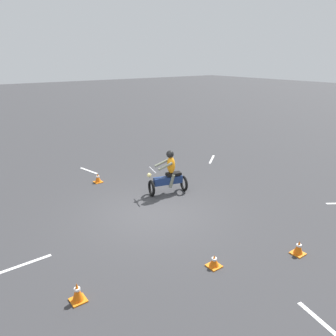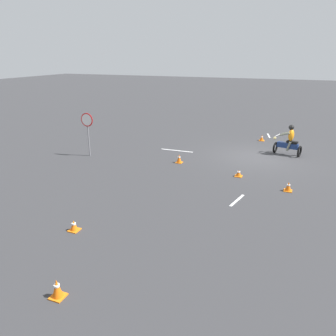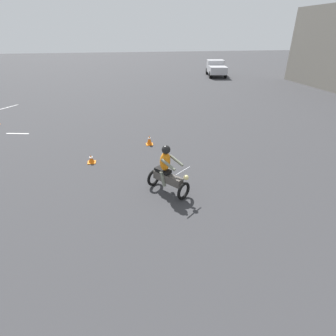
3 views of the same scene
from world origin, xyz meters
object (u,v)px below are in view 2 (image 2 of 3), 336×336
object	(u,v)px
traffic_cone_mid_center	(179,159)
traffic_cone_far_center	(288,187)
traffic_cone_mid_left	(239,173)
motorcycle_rider_foreground	(289,142)
stop_sign	(87,126)
traffic_cone_near_right	(262,138)
traffic_cone_far_right	(57,289)
traffic_cone_near_left	(74,226)

from	to	relation	value
traffic_cone_mid_center	traffic_cone_far_center	xyz separation A→B (m)	(-5.27, 1.75, -0.03)
traffic_cone_mid_center	traffic_cone_mid_left	xyz separation A→B (m)	(-3.13, 0.84, -0.06)
traffic_cone_mid_center	traffic_cone_mid_left	distance (m)	3.24
motorcycle_rider_foreground	traffic_cone_far_center	size ratio (longest dim) A/B	4.36
stop_sign	traffic_cone_far_center	world-z (taller)	stop_sign
motorcycle_rider_foreground	traffic_cone_mid_left	world-z (taller)	motorcycle_rider_foreground
traffic_cone_near_right	traffic_cone_mid_left	bearing A→B (deg)	88.60
motorcycle_rider_foreground	traffic_cone_mid_left	distance (m)	4.72
traffic_cone_far_right	traffic_cone_far_center	bearing A→B (deg)	-118.27
traffic_cone_mid_center	traffic_cone_far_right	distance (m)	10.09
traffic_cone_far_center	traffic_cone_far_right	bearing A→B (deg)	61.73
traffic_cone_near_right	traffic_cone_far_center	size ratio (longest dim) A/B	0.97
traffic_cone_near_right	traffic_cone_mid_center	xyz separation A→B (m)	(3.30, 6.08, 0.03)
traffic_cone_near_right	stop_sign	bearing A→B (deg)	39.70
stop_sign	motorcycle_rider_foreground	bearing A→B (deg)	-157.04
motorcycle_rider_foreground	traffic_cone_mid_center	bearing A→B (deg)	139.94
motorcycle_rider_foreground	traffic_cone_near_left	distance (m)	12.36
traffic_cone_mid_center	traffic_cone_far_right	xyz separation A→B (m)	(-0.80, 10.06, 0.02)
traffic_cone_mid_left	traffic_cone_far_right	distance (m)	9.51
motorcycle_rider_foreground	traffic_cone_far_right	bearing A→B (deg)	177.86
traffic_cone_far_center	traffic_cone_mid_left	bearing A→B (deg)	-23.13
traffic_cone_mid_left	traffic_cone_far_right	size ratio (longest dim) A/B	0.68
motorcycle_rider_foreground	traffic_cone_near_left	bearing A→B (deg)	167.64
traffic_cone_near_right	traffic_cone_mid_left	world-z (taller)	traffic_cone_near_right
traffic_cone_near_left	traffic_cone_far_right	size ratio (longest dim) A/B	0.74
stop_sign	traffic_cone_far_right	distance (m)	11.03
stop_sign	traffic_cone_mid_center	size ratio (longest dim) A/B	5.24
traffic_cone_mid_center	motorcycle_rider_foreground	bearing A→B (deg)	-145.03
traffic_cone_near_right	traffic_cone_mid_center	bearing A→B (deg)	61.52
traffic_cone_near_left	traffic_cone_mid_left	bearing A→B (deg)	-119.94
traffic_cone_mid_left	traffic_cone_far_right	world-z (taller)	traffic_cone_far_right
traffic_cone_mid_left	traffic_cone_far_right	bearing A→B (deg)	75.80
traffic_cone_near_left	traffic_cone_near_right	distance (m)	14.16
stop_sign	traffic_cone_far_right	world-z (taller)	stop_sign
traffic_cone_near_left	traffic_cone_near_right	xyz separation A→B (m)	(-4.00, -13.58, 0.01)
motorcycle_rider_foreground	traffic_cone_near_right	size ratio (longest dim) A/B	4.49
traffic_cone_near_right	traffic_cone_far_center	distance (m)	8.08
motorcycle_rider_foreground	stop_sign	size ratio (longest dim) A/B	0.72
stop_sign	traffic_cone_far_center	bearing A→B (deg)	174.00
traffic_cone_far_right	traffic_cone_mid_left	bearing A→B (deg)	-104.20
traffic_cone_mid_center	traffic_cone_far_right	bearing A→B (deg)	94.53
traffic_cone_mid_left	stop_sign	bearing A→B (deg)	-1.09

